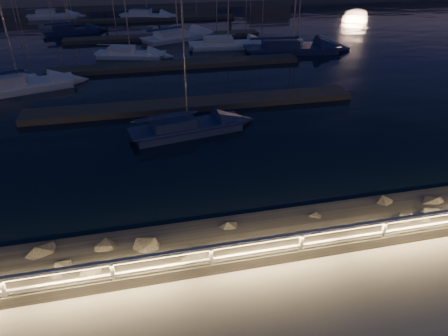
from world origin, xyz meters
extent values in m
plane|color=#A19C91|center=(0.00, 0.00, 0.00)|extent=(400.00, 400.00, 0.00)
cube|color=#A19C91|center=(0.00, -2.50, -0.10)|extent=(240.00, 5.00, 0.20)
cube|color=#656056|center=(0.00, 1.50, -0.30)|extent=(240.00, 3.45, 1.29)
plane|color=black|center=(0.00, 0.00, -1.20)|extent=(400.00, 400.00, 0.00)
cube|color=silver|center=(-8.00, 0.00, 0.50)|extent=(0.11, 0.11, 1.00)
cube|color=silver|center=(-5.00, 0.00, 0.50)|extent=(0.11, 0.11, 1.00)
cube|color=silver|center=(-2.00, 0.00, 0.50)|extent=(0.11, 0.11, 1.00)
cube|color=silver|center=(1.00, 0.00, 0.50)|extent=(0.11, 0.11, 1.00)
cube|color=silver|center=(4.00, 0.00, 0.50)|extent=(0.11, 0.11, 1.00)
cube|color=silver|center=(0.00, 0.00, 1.00)|extent=(44.00, 0.12, 0.12)
cube|color=silver|center=(0.00, 0.00, 0.50)|extent=(44.00, 0.09, 0.09)
cube|color=#E1AA65|center=(0.00, -0.02, 0.92)|extent=(44.00, 0.04, 0.03)
sphere|color=#656056|center=(0.91, 2.23, -0.37)|extent=(0.78, 0.78, 0.78)
sphere|color=#656056|center=(-3.97, 1.60, -0.24)|extent=(1.09, 1.09, 1.09)
sphere|color=#656056|center=(2.02, 2.15, -0.36)|extent=(1.06, 1.06, 1.06)
cube|color=#514943|center=(0.00, 16.00, -0.40)|extent=(22.00, 2.00, 0.40)
cube|color=#514943|center=(0.00, 26.00, -0.40)|extent=(22.00, 2.00, 0.40)
cube|color=#514943|center=(0.00, 38.00, -0.40)|extent=(22.00, 2.00, 0.40)
cube|color=#514943|center=(0.00, 50.00, -0.40)|extent=(22.00, 2.00, 0.40)
cube|color=white|center=(-12.12, 22.11, -0.45)|extent=(7.52, 4.43, 0.61)
cube|color=white|center=(-12.12, 22.11, -0.06)|extent=(7.98, 4.26, 0.17)
cube|color=white|center=(-13.07, 21.81, 0.32)|extent=(3.19, 2.54, 0.72)
cube|color=navy|center=(-1.05, 12.00, -0.45)|extent=(6.45, 3.15, 0.48)
cube|color=navy|center=(-1.05, 12.00, -0.14)|extent=(6.90, 2.94, 0.13)
cube|color=navy|center=(-1.89, 11.84, 0.16)|extent=(2.64, 1.96, 0.57)
cylinder|color=#A0A0A4|center=(-1.05, 12.00, 5.31)|extent=(0.11, 0.11, 10.73)
cylinder|color=#A0A0A4|center=(-2.32, 11.77, 0.60)|extent=(3.81, 0.77, 0.07)
cube|color=white|center=(6.11, 32.08, -0.45)|extent=(7.69, 3.08, 0.54)
cube|color=white|center=(6.11, 32.08, -0.11)|extent=(8.29, 2.76, 0.15)
cube|color=white|center=(5.07, 32.16, 0.24)|extent=(3.06, 2.10, 0.64)
cylinder|color=#A0A0A4|center=(4.55, 32.20, 0.73)|extent=(4.69, 0.44, 0.08)
cube|color=white|center=(12.74, 29.66, -0.45)|extent=(8.29, 4.29, 0.53)
cube|color=white|center=(12.74, 29.66, -0.11)|extent=(8.85, 4.05, 0.14)
cube|color=white|center=(11.67, 29.90, 0.22)|extent=(3.43, 2.60, 0.63)
cylinder|color=#A0A0A4|center=(11.13, 30.02, 0.71)|extent=(4.84, 1.15, 0.08)
cube|color=navy|center=(-10.58, 43.16, -0.45)|extent=(6.39, 3.47, 0.52)
cube|color=navy|center=(-10.58, 43.16, -0.12)|extent=(6.81, 3.31, 0.14)
cube|color=navy|center=(-11.40, 42.95, 0.21)|extent=(2.67, 2.06, 0.61)
cylinder|color=#A0A0A4|center=(-11.81, 42.85, 0.68)|extent=(3.70, 1.02, 0.08)
cube|color=white|center=(-3.92, 30.23, -0.45)|extent=(6.39, 3.69, 0.47)
cube|color=white|center=(-3.92, 30.23, -0.15)|extent=(6.78, 3.54, 0.13)
cube|color=white|center=(-4.72, 30.47, 0.15)|extent=(2.70, 2.13, 0.56)
cylinder|color=#A0A0A4|center=(-5.13, 30.59, 0.58)|extent=(3.65, 1.16, 0.07)
cube|color=white|center=(1.45, 37.05, -0.45)|extent=(8.12, 5.55, 0.56)
cube|color=white|center=(1.45, 37.05, -0.09)|extent=(8.54, 5.46, 0.15)
cube|color=white|center=(0.47, 36.61, 0.26)|extent=(3.54, 3.01, 0.66)
cylinder|color=#A0A0A4|center=(-0.02, 36.39, 0.77)|extent=(4.44, 2.07, 0.08)
cube|color=navy|center=(11.87, 28.75, -0.45)|extent=(9.00, 3.79, 0.59)
cube|color=navy|center=(11.87, 28.75, -0.08)|extent=(9.68, 3.42, 0.16)
cube|color=navy|center=(10.66, 28.87, 0.30)|extent=(3.61, 2.52, 0.69)
cylinder|color=#A0A0A4|center=(10.06, 28.94, 0.83)|extent=(5.45, 0.64, 0.09)
cube|color=white|center=(-14.26, 55.00, -0.45)|extent=(6.57, 2.45, 0.55)
cube|color=white|center=(-14.26, 55.00, -0.10)|extent=(7.09, 2.15, 0.15)
cube|color=white|center=(-15.16, 54.96, 0.25)|extent=(2.59, 1.73, 0.65)
cylinder|color=#A0A0A4|center=(-15.61, 54.94, 0.75)|extent=(4.05, 0.27, 0.08)
cube|color=white|center=(-1.07, 51.95, -0.45)|extent=(7.61, 5.10, 0.56)
cube|color=white|center=(-1.07, 51.95, -0.09)|extent=(8.02, 5.01, 0.15)
cube|color=white|center=(-1.99, 52.35, 0.27)|extent=(3.31, 2.78, 0.67)
cylinder|color=#A0A0A4|center=(-2.45, 52.55, 0.78)|extent=(4.19, 1.88, 0.08)
camera|label=1|loc=(-3.69, -9.28, 9.22)|focal=32.00mm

